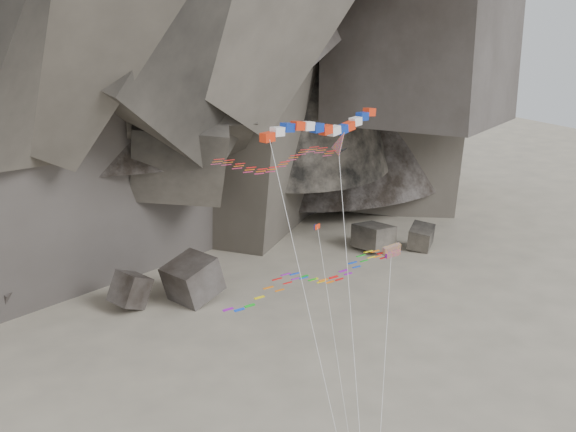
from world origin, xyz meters
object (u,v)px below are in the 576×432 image
delta_kite (273,160)px  banner_kite (324,128)px  pennant_kite (330,310)px  parafoil_kite (308,277)px

delta_kite → banner_kite: (4.25, 1.07, 1.43)m
pennant_kite → parafoil_kite: bearing=70.6°
delta_kite → pennant_kite: 9.70m
delta_kite → parafoil_kite: 7.54m
delta_kite → pennant_kite: size_ratio=1.29×
banner_kite → pennant_kite: (-2.89, -5.71, -9.83)m
banner_kite → parafoil_kite: bearing=-151.0°
delta_kite → banner_kite: banner_kite is taller
parafoil_kite → pennant_kite: (0.20, -2.23, -1.36)m
parafoil_kite → pennant_kite: 2.62m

